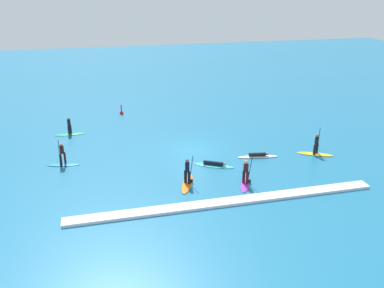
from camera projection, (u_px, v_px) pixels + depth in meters
The scene contains 10 objects.
ground_plane at pixel (192, 150), 33.58m from camera, with size 120.00×120.00×0.00m, color #1E6B93.
surfer_on_purple_board at pixel (246, 177), 27.65m from camera, with size 1.61×2.61×2.08m.
surfer_on_blue_board at pixel (63, 158), 30.54m from camera, with size 2.49×0.99×2.07m.
surfer_on_teal_board at pixel (214, 164), 30.56m from camera, with size 2.98×2.09×0.38m.
surfer_on_green_board at pixel (70, 130), 36.76m from camera, with size 2.70×0.65×1.67m.
surfer_on_yellow_board at pixel (316, 149), 32.47m from camera, with size 2.79×1.92×2.29m.
surfer_on_orange_board at pixel (187, 178), 27.68m from camera, with size 1.68×2.98×2.08m.
surfer_on_white_board at pixel (258, 156), 32.09m from camera, with size 3.27×1.10×0.38m.
marker_buoy at pixel (122, 112), 42.60m from camera, with size 0.40×0.40×1.09m.
wave_crest at pixel (227, 202), 25.40m from camera, with size 19.83×0.90×0.18m, color white.
Camera 1 is at (-7.44, -30.12, 12.86)m, focal length 38.11 mm.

